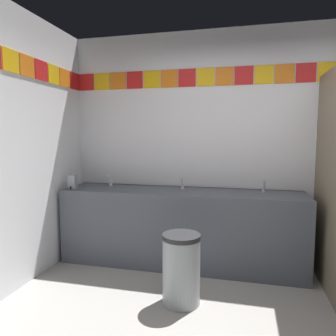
# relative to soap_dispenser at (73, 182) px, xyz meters

# --- Properties ---
(wall_back) EXTENTS (4.30, 0.09, 2.66)m
(wall_back) POSITION_rel_soap_dispenser_xyz_m (2.00, 0.52, 0.41)
(wall_back) COLOR silver
(wall_back) RESTS_ON ground_plane
(vanity_counter) EXTENTS (2.68, 0.60, 0.85)m
(vanity_counter) POSITION_rel_soap_dispenser_xyz_m (1.24, 0.18, -0.49)
(vanity_counter) COLOR #4C515B
(vanity_counter) RESTS_ON ground_plane
(faucet_left) EXTENTS (0.04, 0.10, 0.14)m
(faucet_left) POSITION_rel_soap_dispenser_xyz_m (0.34, 0.27, -0.03)
(faucet_left) COLOR silver
(faucet_left) RESTS_ON vanity_counter
(faucet_center) EXTENTS (0.04, 0.10, 0.14)m
(faucet_center) POSITION_rel_soap_dispenser_xyz_m (1.24, 0.27, -0.03)
(faucet_center) COLOR silver
(faucet_center) RESTS_ON vanity_counter
(faucet_right) EXTENTS (0.04, 0.10, 0.14)m
(faucet_right) POSITION_rel_soap_dispenser_xyz_m (2.13, 0.27, -0.03)
(faucet_right) COLOR silver
(faucet_right) RESTS_ON vanity_counter
(soap_dispenser) EXTENTS (0.09, 0.09, 0.16)m
(soap_dispenser) POSITION_rel_soap_dispenser_xyz_m (0.00, 0.00, 0.00)
(soap_dispenser) COLOR gray
(soap_dispenser) RESTS_ON vanity_counter
(trash_bin) EXTENTS (0.33, 0.33, 0.62)m
(trash_bin) POSITION_rel_soap_dispenser_xyz_m (1.41, -0.64, -0.62)
(trash_bin) COLOR #999EA3
(trash_bin) RESTS_ON ground_plane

